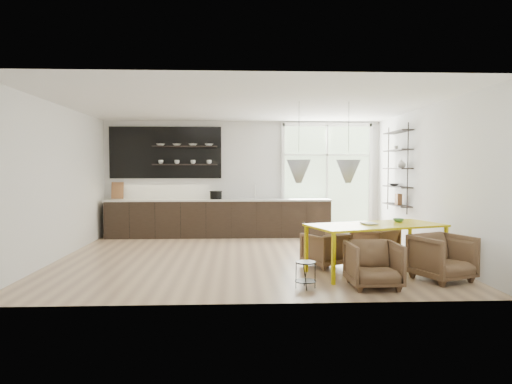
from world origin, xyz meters
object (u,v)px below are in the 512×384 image
at_px(armchair_back_left, 325,249).
at_px(armchair_front_left, 373,264).
at_px(armchair_front_right, 442,257).
at_px(dining_table, 376,228).
at_px(armchair_back_right, 375,244).
at_px(wire_stool, 306,271).

bearing_deg(armchair_back_left, armchair_front_left, 76.36).
bearing_deg(armchair_back_left, armchair_front_right, 115.90).
height_order(dining_table, armchair_front_right, dining_table).
height_order(armchair_back_right, armchair_front_left, armchair_front_left).
bearing_deg(dining_table, armchair_front_right, -51.15).
xyz_separation_m(armchair_back_right, armchair_front_right, (0.59, -1.46, 0.04)).
distance_m(dining_table, armchair_front_right, 1.09).
bearing_deg(armchair_front_left, armchair_front_right, 15.94).
distance_m(dining_table, armchair_back_right, 1.03).
bearing_deg(dining_table, armchair_back_right, 55.69).
relative_size(dining_table, armchair_back_left, 3.63).
distance_m(dining_table, armchair_front_left, 1.05).
bearing_deg(armchair_back_left, armchair_back_right, 171.29).
distance_m(armchair_back_right, wire_stool, 2.42).
distance_m(armchair_back_left, armchair_back_right, 1.07).
height_order(armchair_back_left, wire_stool, armchair_back_left).
xyz_separation_m(armchair_back_left, wire_stool, (-0.56, -1.45, -0.05)).
xyz_separation_m(armchair_back_left, armchair_front_left, (0.42, -1.43, 0.03)).
relative_size(armchair_back_left, armchair_front_left, 0.90).
bearing_deg(armchair_back_left, wire_stool, 38.86).
bearing_deg(armchair_front_right, armchair_back_left, 123.44).
bearing_deg(armchair_front_left, wire_stool, -179.54).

